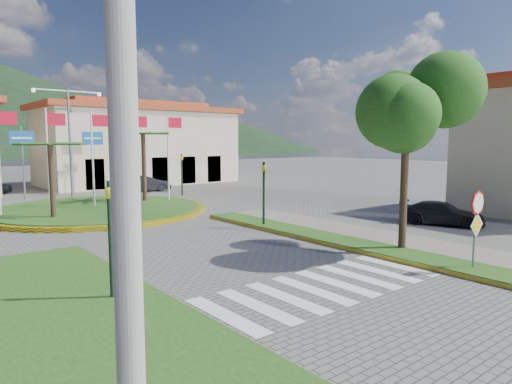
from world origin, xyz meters
TOP-DOWN VIEW (x-y plane):
  - ground at (0.00, 0.00)m, footprint 160.00×160.00m
  - sidewalk_right at (6.00, 2.00)m, footprint 4.00×28.00m
  - verge_right at (4.80, 2.00)m, footprint 1.60×28.00m
  - median_left at (-6.50, 6.00)m, footprint 5.00×14.00m
  - crosswalk at (0.00, 4.00)m, footprint 8.00×3.00m
  - roundabout_island at (0.00, 22.00)m, footprint 12.70×12.70m
  - stop_sign at (4.90, 1.96)m, footprint 0.80×0.11m
  - deciduous_tree at (5.50, 5.00)m, footprint 3.60×3.60m
  - utility_pole at (-7.50, 0.00)m, footprint 0.32×0.32m
  - traffic_light_left at (-5.20, 6.50)m, footprint 0.15×0.18m
  - traffic_light_right at (4.50, 12.00)m, footprint 0.15×0.18m
  - traffic_light_far at (8.00, 26.00)m, footprint 0.18×0.15m
  - direction_sign_west at (-2.00, 30.97)m, footprint 1.60×0.14m
  - direction_sign_east at (3.00, 30.97)m, footprint 1.60×0.14m
  - street_lamp_centre at (1.00, 30.00)m, footprint 4.80×0.16m
  - building_right at (10.00, 38.00)m, footprint 19.08×9.54m
  - hill_far_east at (70.00, 135.00)m, footprint 120.00×120.00m
  - car_dark_b at (7.09, 30.44)m, footprint 4.16×2.01m
  - car_side_right at (12.00, 7.00)m, footprint 3.00×4.31m

SIDE VIEW (x-z plane):
  - ground at x=0.00m, z-range 0.00..0.00m
  - crosswalk at x=0.00m, z-range 0.00..0.01m
  - sidewalk_right at x=6.00m, z-range 0.00..0.15m
  - verge_right at x=4.80m, z-range 0.00..0.18m
  - median_left at x=-6.50m, z-range 0.00..0.18m
  - roundabout_island at x=0.00m, z-range -2.83..3.17m
  - car_side_right at x=12.00m, z-range 0.00..1.16m
  - car_dark_b at x=7.09m, z-range 0.00..1.32m
  - stop_sign at x=4.90m, z-range 0.47..3.12m
  - traffic_light_left at x=-5.20m, z-range 0.34..3.54m
  - traffic_light_right at x=4.50m, z-range 0.34..3.54m
  - traffic_light_far at x=8.00m, z-range 0.34..3.54m
  - direction_sign_west at x=-2.00m, z-range 0.93..6.13m
  - direction_sign_east at x=3.00m, z-range 0.93..6.13m
  - building_right at x=10.00m, z-range -0.12..7.93m
  - street_lamp_centre at x=1.00m, z-range 0.50..8.50m
  - utility_pole at x=-7.50m, z-range 0.00..9.00m
  - deciduous_tree at x=5.50m, z-range 1.78..8.58m
  - hill_far_east at x=70.00m, z-range 0.00..18.00m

